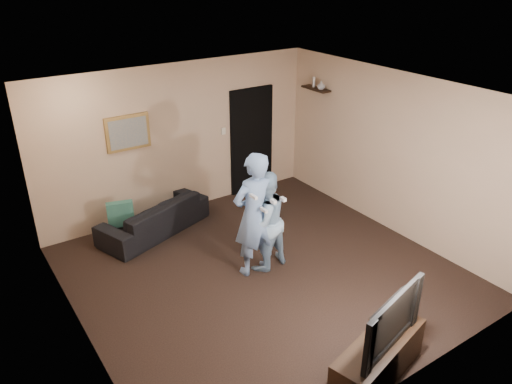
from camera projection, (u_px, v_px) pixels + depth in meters
ground at (263, 273)px, 7.18m from camera, size 5.00×5.00×0.00m
ceiling at (264, 95)px, 6.07m from camera, size 5.00×5.00×0.04m
wall_back at (180, 140)px, 8.49m from camera, size 5.00×0.04×2.60m
wall_front at (414, 283)px, 4.75m from camera, size 5.00×0.04×2.60m
wall_left at (73, 247)px, 5.36m from camera, size 0.04×5.00×2.60m
wall_right at (393, 154)px, 7.89m from camera, size 0.04×5.00×2.60m
sofa at (154, 216)px, 8.16m from camera, size 2.02×1.31×0.55m
throw_pillow at (121, 214)px, 7.79m from camera, size 0.42×0.23×0.40m
painting_frame at (128, 133)px, 7.89m from camera, size 0.72×0.05×0.57m
painting_canvas at (128, 133)px, 7.87m from camera, size 0.62×0.01×0.47m
doorway at (252, 141)px, 9.34m from camera, size 0.90×0.06×2.00m
light_switch at (223, 131)px, 8.91m from camera, size 0.08×0.02×0.12m
wall_shelf at (316, 89)px, 8.89m from camera, size 0.20×0.60×0.03m
shelf_vase at (321, 85)px, 8.75m from camera, size 0.15×0.15×0.15m
shelf_figurine at (314, 82)px, 8.89m from camera, size 0.06×0.06×0.18m
tv_console at (378, 359)px, 5.30m from camera, size 1.37×0.73×0.47m
television at (384, 318)px, 5.07m from camera, size 1.10×0.41×0.63m
wii_player_left at (254, 215)px, 6.85m from camera, size 0.66×0.51×1.82m
wii_player_right at (264, 221)px, 7.03m from camera, size 0.80×0.66×1.49m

